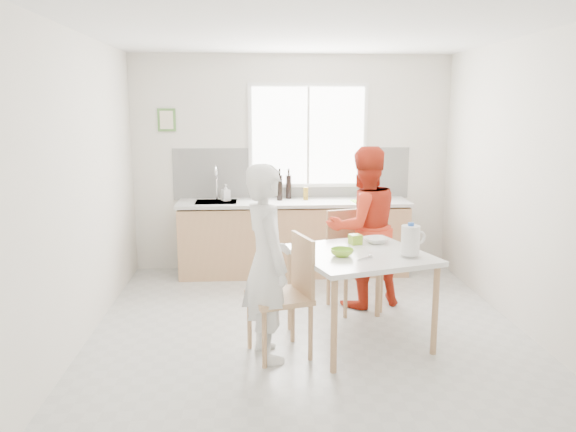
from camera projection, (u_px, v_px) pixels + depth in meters
name	position (u px, v px, depth m)	size (l,w,h in m)	color
ground	(309.00, 334.00, 5.17)	(4.50, 4.50, 0.00)	#B7B7B2
room_shell	(310.00, 155.00, 4.85)	(4.50, 4.50, 4.50)	silver
window	(308.00, 136.00, 7.04)	(1.50, 0.06, 1.30)	white
backsplash	(292.00, 174.00, 7.13)	(3.00, 0.02, 0.65)	white
picture_frame	(167.00, 120.00, 6.90)	(0.22, 0.03, 0.28)	#50833B
kitchen_counter	(293.00, 241.00, 7.00)	(2.84, 0.64, 1.37)	tan
dining_table	(360.00, 262.00, 4.88)	(1.33, 1.33, 0.82)	silver
chair_left	(288.00, 290.00, 4.68)	(0.59, 0.59, 1.01)	tan
chair_far	(351.00, 255.00, 5.80)	(0.58, 0.58, 1.01)	tan
person_white	(267.00, 263.00, 4.56)	(0.59, 0.39, 1.62)	white
person_red	(363.00, 227.00, 5.80)	(0.81, 0.63, 1.67)	red
bowl_green	(342.00, 252.00, 4.74)	(0.20, 0.20, 0.06)	#8ACB2E
bowl_white	(376.00, 240.00, 5.19)	(0.21, 0.21, 0.05)	white
milk_jug	(411.00, 240.00, 4.69)	(0.21, 0.15, 0.27)	white
green_box	(355.00, 239.00, 5.15)	(0.10, 0.10, 0.09)	#88B92A
spoon	(364.00, 258.00, 4.63)	(0.01, 0.01, 0.16)	#A5A5AA
cutting_board	(367.00, 201.00, 6.84)	(0.35, 0.25, 0.01)	#70C52D
wine_bottle_a	(280.00, 187.00, 6.92)	(0.07, 0.07, 0.32)	black
wine_bottle_b	(289.00, 187.00, 7.06)	(0.07, 0.07, 0.30)	black
jar_amber	(306.00, 194.00, 6.96)	(0.06, 0.06, 0.16)	olive
soap_bottle	(226.00, 192.00, 6.92)	(0.09, 0.09, 0.20)	#999999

